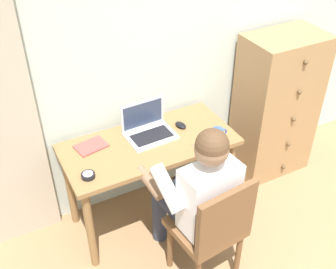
# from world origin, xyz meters

# --- Properties ---
(wall_back) EXTENTS (4.80, 0.05, 2.50)m
(wall_back) POSITION_xyz_m (0.00, 2.20, 1.25)
(wall_back) COLOR silver
(wall_back) RESTS_ON ground_plane
(desk) EXTENTS (1.23, 0.58, 0.74)m
(desk) POSITION_xyz_m (-0.53, 1.84, 0.63)
(desk) COLOR olive
(desk) RESTS_ON ground_plane
(dresser) EXTENTS (0.63, 0.45, 1.27)m
(dresser) POSITION_xyz_m (0.70, 1.93, 0.64)
(dresser) COLOR #9E754C
(dresser) RESTS_ON ground_plane
(chair) EXTENTS (0.46, 0.44, 0.89)m
(chair) POSITION_xyz_m (-0.43, 1.14, 0.51)
(chair) COLOR brown
(chair) RESTS_ON ground_plane
(person_seated) EXTENTS (0.57, 0.61, 1.21)m
(person_seated) POSITION_xyz_m (-0.44, 1.32, 0.69)
(person_seated) COLOR #33384C
(person_seated) RESTS_ON ground_plane
(laptop) EXTENTS (0.35, 0.26, 0.24)m
(laptop) POSITION_xyz_m (-0.49, 1.93, 0.80)
(laptop) COLOR silver
(laptop) RESTS_ON desk
(computer_mouse) EXTENTS (0.08, 0.11, 0.03)m
(computer_mouse) POSITION_xyz_m (-0.24, 1.90, 0.76)
(computer_mouse) COLOR black
(computer_mouse) RESTS_ON desk
(desk_clock) EXTENTS (0.09, 0.09, 0.03)m
(desk_clock) POSITION_xyz_m (-1.03, 1.69, 0.76)
(desk_clock) COLOR black
(desk_clock) RESTS_ON desk
(notebook_pad) EXTENTS (0.23, 0.19, 0.01)m
(notebook_pad) POSITION_xyz_m (-0.91, 1.98, 0.75)
(notebook_pad) COLOR #994742
(notebook_pad) RESTS_ON desk
(coffee_mug) EXTENTS (0.12, 0.08, 0.09)m
(coffee_mug) POSITION_xyz_m (-0.09, 1.64, 0.79)
(coffee_mug) COLOR #33518C
(coffee_mug) RESTS_ON desk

